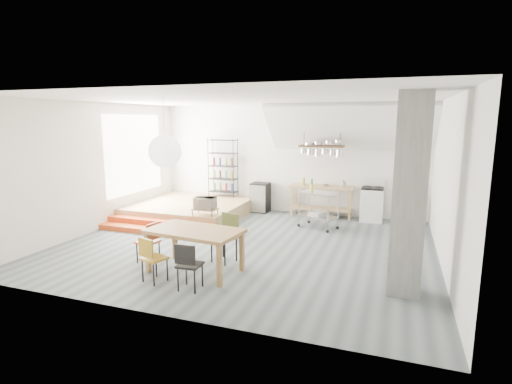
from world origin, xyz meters
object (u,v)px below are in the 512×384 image
at_px(dining_table, 195,234).
at_px(mini_fridge, 260,197).
at_px(stove, 372,204).
at_px(rolling_cart, 318,205).

xyz_separation_m(dining_table, mini_fridge, (-0.46, 5.03, -0.27)).
bearing_deg(dining_table, stove, 66.82).
distance_m(rolling_cart, mini_fridge, 2.40).
distance_m(dining_table, mini_fridge, 5.06).
distance_m(stove, mini_fridge, 3.27).
bearing_deg(dining_table, rolling_cart, 73.70).
relative_size(rolling_cart, mini_fridge, 1.23).
bearing_deg(rolling_cart, dining_table, -89.55).
bearing_deg(mini_fridge, stove, -0.77).
relative_size(dining_table, mini_fridge, 2.02).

